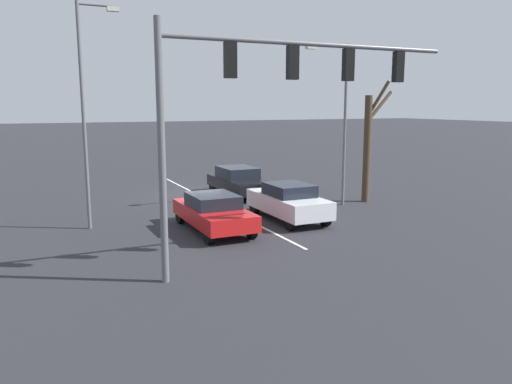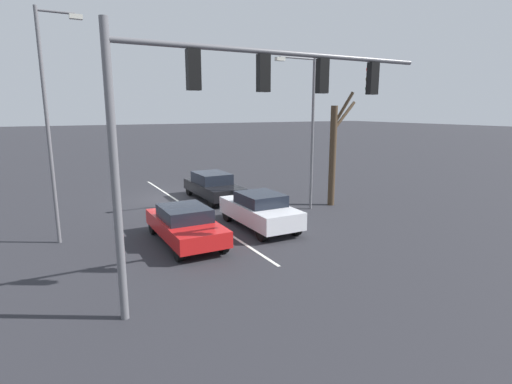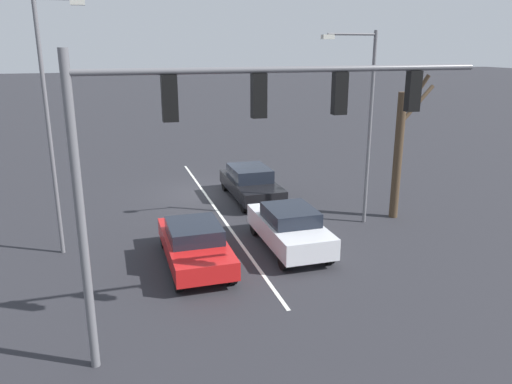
# 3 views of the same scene
# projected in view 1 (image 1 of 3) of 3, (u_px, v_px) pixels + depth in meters

# --- Properties ---
(ground_plane) EXTENTS (240.00, 240.00, 0.00)m
(ground_plane) POSITION_uv_depth(u_px,v_px,m) (196.00, 194.00, 27.12)
(ground_plane) COLOR #28282D
(lane_stripe_left_divider) EXTENTS (0.12, 17.77, 0.01)m
(lane_stripe_left_divider) POSITION_uv_depth(u_px,v_px,m) (214.00, 203.00, 24.55)
(lane_stripe_left_divider) COLOR silver
(lane_stripe_left_divider) RESTS_ON ground_plane
(car_silver_leftlane_front) EXTENTS (1.84, 4.43, 1.54)m
(car_silver_leftlane_front) POSITION_uv_depth(u_px,v_px,m) (288.00, 201.00, 20.83)
(car_silver_leftlane_front) COLOR silver
(car_silver_leftlane_front) RESTS_ON ground_plane
(car_red_midlane_front) EXTENTS (1.89, 4.62, 1.41)m
(car_red_midlane_front) POSITION_uv_depth(u_px,v_px,m) (213.00, 212.00, 19.07)
(car_red_midlane_front) COLOR red
(car_red_midlane_front) RESTS_ON ground_plane
(car_black_leftlane_second) EXTENTS (1.93, 4.76, 1.51)m
(car_black_leftlane_second) POSITION_uv_depth(u_px,v_px,m) (239.00, 181.00, 26.47)
(car_black_leftlane_second) COLOR black
(car_black_leftlane_second) RESTS_ON ground_plane
(traffic_signal_gantry) EXTENTS (9.37, 0.37, 6.96)m
(traffic_signal_gantry) POSITION_uv_depth(u_px,v_px,m) (270.00, 88.00, 14.05)
(traffic_signal_gantry) COLOR slate
(traffic_signal_gantry) RESTS_ON ground_plane
(street_lamp_right_shoulder) EXTENTS (1.55, 0.24, 8.53)m
(street_lamp_right_shoulder) POSITION_uv_depth(u_px,v_px,m) (87.00, 103.00, 18.70)
(street_lamp_right_shoulder) COLOR slate
(street_lamp_right_shoulder) RESTS_ON ground_plane
(street_lamp_left_shoulder) EXTENTS (2.23, 0.24, 7.54)m
(street_lamp_left_shoulder) POSITION_uv_depth(u_px,v_px,m) (341.00, 113.00, 23.24)
(street_lamp_left_shoulder) COLOR slate
(street_lamp_left_shoulder) RESTS_ON ground_plane
(bare_tree_near) EXTENTS (1.76, 1.83, 5.93)m
(bare_tree_near) POSITION_uv_depth(u_px,v_px,m) (369.00, 141.00, 24.48)
(bare_tree_near) COLOR #423323
(bare_tree_near) RESTS_ON ground_plane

